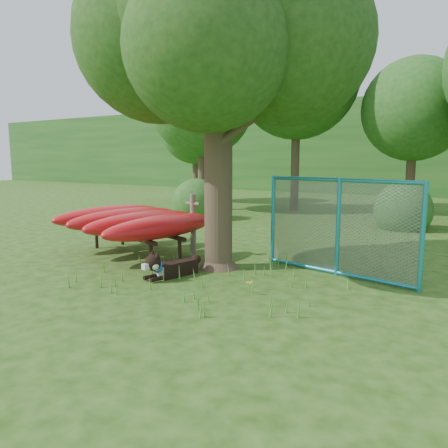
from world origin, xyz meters
The scene contains 14 objects.
ground centered at (0.00, 0.00, 0.00)m, with size 80.00×80.00×0.00m, color #1E440D.
oak_tree centered at (-0.27, 1.69, 4.70)m, with size 5.62×4.91×7.05m.
wooden_post centered at (-1.35, 2.32, 0.75)m, with size 0.39×0.14×1.42m.
kayak_rack centered at (-2.54, 1.65, 0.81)m, with size 3.57×3.84×1.05m.
husky_dog centered at (-0.61, 0.54, 0.20)m, with size 0.55×1.27×0.58m.
fence_section centered at (2.01, 2.40, 0.93)m, with size 3.14×0.73×3.11m.
wildflower_clump centered at (1.20, 0.40, 0.19)m, with size 0.11×0.10×0.23m.
bg_tree_a centered at (-6.50, 10.00, 4.48)m, with size 4.40×4.40×6.70m.
bg_tree_b centered at (-3.00, 12.00, 5.61)m, with size 5.20×5.20×8.22m.
bg_tree_c centered at (1.50, 13.00, 4.11)m, with size 4.00×4.00×6.12m.
bg_tree_f centered at (-9.00, 13.00, 3.73)m, with size 3.60×3.60×5.55m.
shrub_left centered at (-5.00, 7.50, 0.00)m, with size 1.80×1.80×1.80m, color #20531A.
shrub_mid centered at (2.00, 9.00, 0.00)m, with size 1.80×1.80×1.80m, color #20531A.
wooded_hillside centered at (0.00, 28.00, 3.00)m, with size 80.00×12.00×6.00m, color #20531A.
Camera 1 is at (4.54, -5.67, 2.21)m, focal length 35.00 mm.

